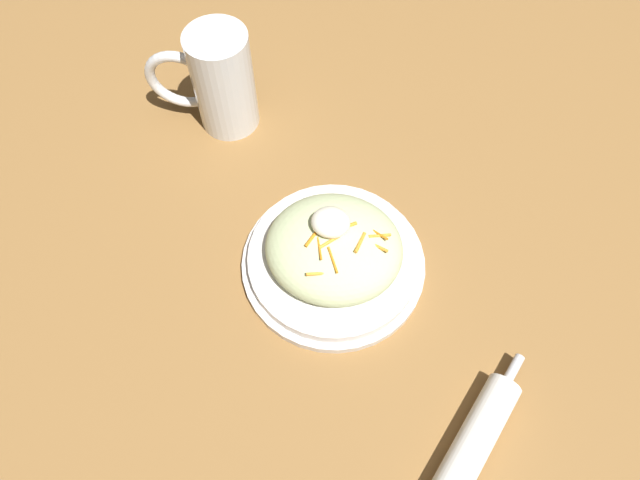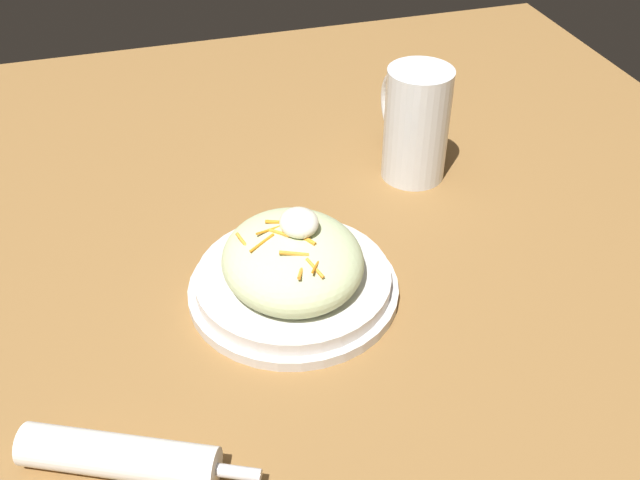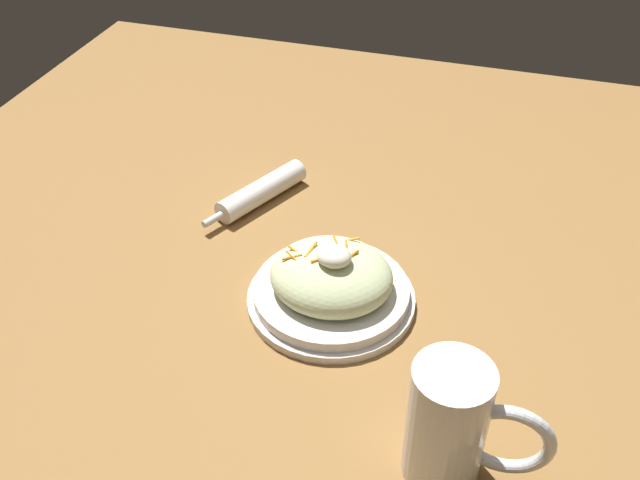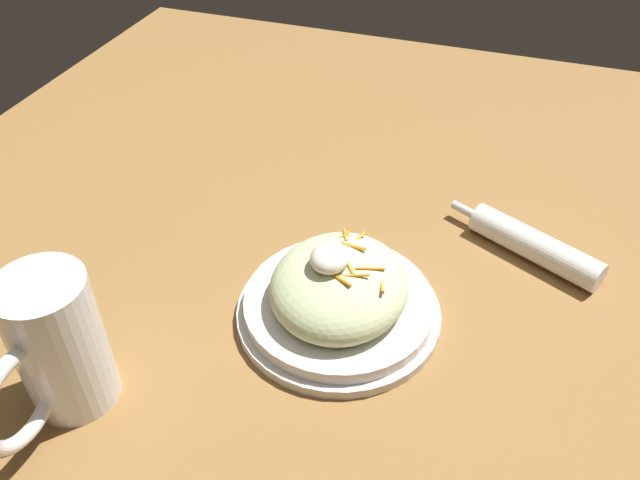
% 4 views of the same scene
% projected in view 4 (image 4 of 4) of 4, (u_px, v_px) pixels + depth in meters
% --- Properties ---
extents(ground_plane, '(1.43, 1.43, 0.00)m').
position_uv_depth(ground_plane, '(402.00, 308.00, 0.70)').
color(ground_plane, olive).
extents(salad_plate, '(0.22, 0.22, 0.10)m').
position_uv_depth(salad_plate, '(339.00, 295.00, 0.67)').
color(salad_plate, silver).
rests_on(salad_plate, ground_plane).
extents(beer_mug, '(0.15, 0.08, 0.15)m').
position_uv_depth(beer_mug, '(58.00, 351.00, 0.57)').
color(beer_mug, white).
rests_on(beer_mug, ground_plane).
extents(napkin_roll, '(0.11, 0.19, 0.04)m').
position_uv_depth(napkin_roll, '(534.00, 245.00, 0.76)').
color(napkin_roll, white).
rests_on(napkin_roll, ground_plane).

